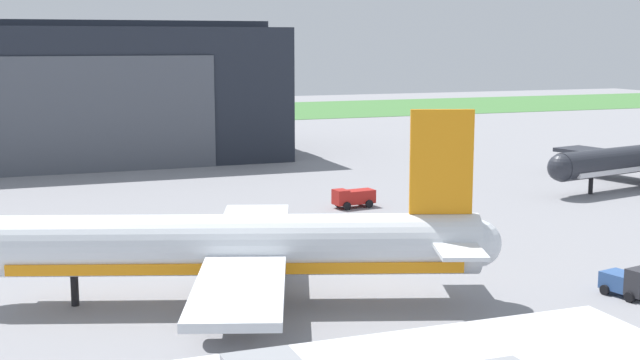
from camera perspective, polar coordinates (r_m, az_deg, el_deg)
name	(u,v)px	position (r m, az deg, el deg)	size (l,w,h in m)	color
ground_plane	(173,306)	(62.57, -9.80, -8.30)	(440.00, 440.00, 0.00)	gray
grass_field_strip	(47,117)	(222.18, -17.77, 4.01)	(440.00, 56.00, 0.08)	#44793C
airliner_near_right	(235,247)	(61.27, -5.67, -4.51)	(36.34, 32.77, 14.02)	silver
fuel_bowser	(629,282)	(67.47, 19.95, -6.42)	(3.00, 3.99, 2.36)	#2D2D33
stair_truck	(353,197)	(97.01, 2.24, -1.15)	(4.98, 2.72, 2.18)	#AD1E19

